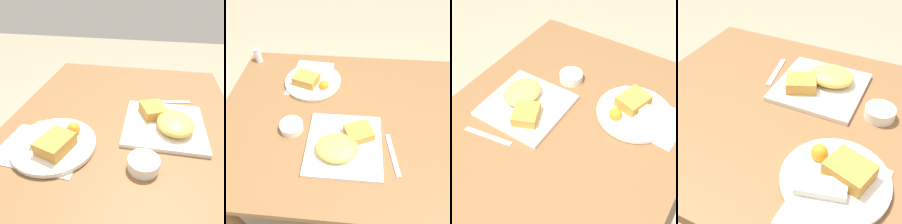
% 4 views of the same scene
% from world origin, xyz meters
% --- Properties ---
extents(dining_table, '(1.06, 0.82, 0.76)m').
position_xyz_m(dining_table, '(0.00, 0.00, 0.67)').
color(dining_table, brown).
rests_on(dining_table, ground_plane).
extents(menu_card, '(0.20, 0.27, 0.00)m').
position_xyz_m(menu_card, '(-0.18, 0.22, 0.76)').
color(menu_card, silver).
rests_on(menu_card, dining_table).
extents(plate_square_near, '(0.27, 0.27, 0.06)m').
position_xyz_m(plate_square_near, '(-0.00, -0.16, 0.78)').
color(plate_square_near, white).
rests_on(plate_square_near, dining_table).
extents(plate_oval_far, '(0.26, 0.26, 0.05)m').
position_xyz_m(plate_oval_far, '(-0.17, 0.18, 0.78)').
color(plate_oval_far, white).
rests_on(plate_oval_far, menu_card).
extents(sauce_ramekin, '(0.09, 0.09, 0.03)m').
position_xyz_m(sauce_ramekin, '(-0.21, -0.09, 0.77)').
color(sauce_ramekin, white).
rests_on(sauce_ramekin, dining_table).
extents(butter_knife, '(0.04, 0.17, 0.00)m').
position_xyz_m(butter_knife, '(0.17, -0.17, 0.76)').
color(butter_knife, silver).
rests_on(butter_knife, dining_table).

